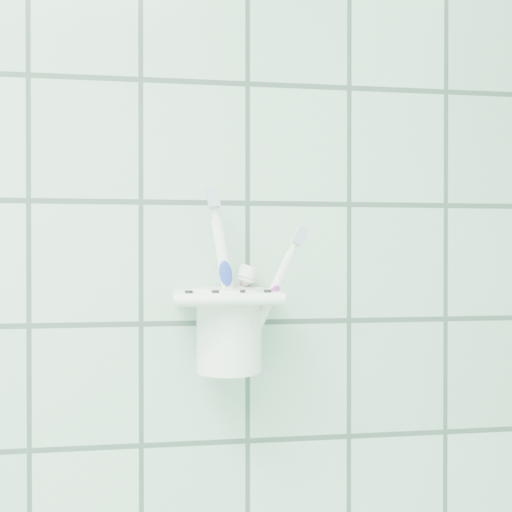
% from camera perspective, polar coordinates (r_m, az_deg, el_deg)
% --- Properties ---
extents(holder_bracket, '(0.13, 0.10, 0.04)m').
position_cam_1_polar(holder_bracket, '(0.70, -3.01, -4.20)').
color(holder_bracket, white).
rests_on(holder_bracket, wall_back).
extents(cup, '(0.09, 0.09, 0.10)m').
position_cam_1_polar(cup, '(0.71, -2.72, -7.03)').
color(cup, white).
rests_on(cup, holder_bracket).
extents(toothbrush_pink, '(0.04, 0.03, 0.22)m').
position_cam_1_polar(toothbrush_pink, '(0.70, -1.57, -1.82)').
color(toothbrush_pink, white).
rests_on(toothbrush_pink, cup).
extents(toothbrush_blue, '(0.04, 0.06, 0.20)m').
position_cam_1_polar(toothbrush_blue, '(0.72, -1.97, -2.37)').
color(toothbrush_blue, white).
rests_on(toothbrush_blue, cup).
extents(toothbrush_orange, '(0.08, 0.02, 0.18)m').
position_cam_1_polar(toothbrush_orange, '(0.69, -1.60, -3.37)').
color(toothbrush_orange, white).
rests_on(toothbrush_orange, cup).
extents(toothpaste_tube, '(0.06, 0.04, 0.13)m').
position_cam_1_polar(toothpaste_tube, '(0.72, -3.35, -4.83)').
color(toothpaste_tube, silver).
rests_on(toothpaste_tube, cup).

